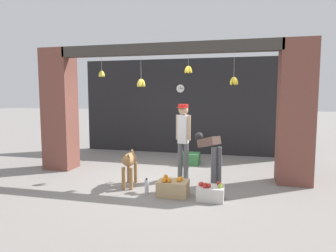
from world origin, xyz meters
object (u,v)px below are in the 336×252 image
Objects in this scene: produce_box_green at (190,159)px; wall_clock at (180,89)px; fruit_crate_oranges at (173,188)px; dog at (129,162)px; fruit_crate_apples at (210,192)px; worker_stooping at (210,151)px; water_bottle at (147,186)px; shopkeeper at (183,136)px.

produce_box_green is 1.80× the size of wall_clock.
wall_clock reaches higher than fruit_crate_oranges.
fruit_crate_apples is (1.69, -0.39, -0.38)m from dog.
worker_stooping reaches higher than water_bottle.
worker_stooping is 3.52m from wall_clock.
worker_stooping reaches higher than produce_box_green.
water_bottle is at bearing 77.69° from shopkeeper.
wall_clock is at bearing 108.60° from fruit_crate_apples.
dog is 1.91× the size of fruit_crate_apples.
worker_stooping is (0.59, -0.00, -0.30)m from shopkeeper.
dog is at bearing -111.57° from produce_box_green.
shopkeeper is 3.00× the size of fruit_crate_oranges.
wall_clock is at bearing 99.50° from fruit_crate_oranges.
worker_stooping reaches higher than dog.
shopkeeper is 1.34m from fruit_crate_oranges.
fruit_crate_apples is 1.00× the size of produce_box_green.
wall_clock reaches higher than fruit_crate_apples.
dog is 1.64× the size of fruit_crate_oranges.
shopkeeper reaches higher than worker_stooping.
fruit_crate_apples reaches higher than water_bottle.
produce_box_green is at bearing -73.40° from shopkeeper.
fruit_crate_oranges is at bearing 103.68° from shopkeeper.
water_bottle is (-1.21, 0.05, 0.00)m from fruit_crate_apples.
dog is at bearing 161.41° from fruit_crate_oranges.
produce_box_green is at bearing 106.85° from fruit_crate_apples.
wall_clock is at bearing 70.18° from worker_stooping.
shopkeeper reaches higher than fruit_crate_oranges.
fruit_crate_apples is 1.61× the size of water_bottle.
dog is 2.45m from produce_box_green.
worker_stooping is 1.77m from produce_box_green.
dog is at bearing 166.92° from fruit_crate_apples.
wall_clock reaches higher than produce_box_green.
dog reaches higher than fruit_crate_apples.
fruit_crate_oranges is 1.17× the size of fruit_crate_apples.
worker_stooping is 2.17× the size of fruit_crate_apples.
worker_stooping is (1.57, 0.71, 0.17)m from dog.
dog is 1.78m from fruit_crate_apples.
dog reaches higher than produce_box_green.
fruit_crate_oranges is 4.52m from wall_clock.
shopkeeper is at bearing 116.88° from dog.
wall_clock is (-1.25, 2.99, 1.38)m from worker_stooping.
fruit_crate_oranges is at bearing 175.11° from fruit_crate_apples.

